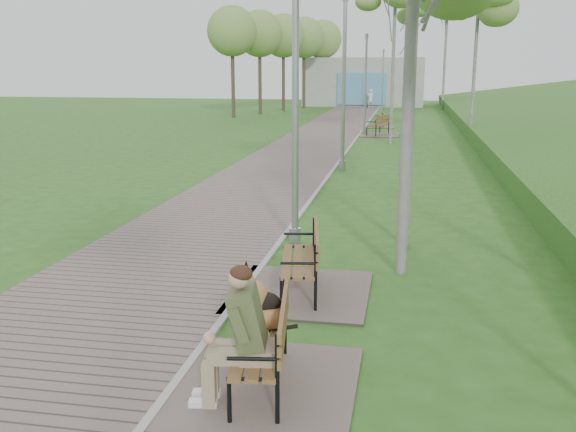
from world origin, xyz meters
name	(u,v)px	position (x,y,z in m)	size (l,w,h in m)	color
ground	(153,416)	(0.00, 0.00, 0.00)	(120.00, 120.00, 0.00)	#2B571B
walkway	(309,146)	(-1.75, 21.50, 0.02)	(3.50, 67.00, 0.04)	#6C5E57
kerb	(350,147)	(0.00, 21.50, 0.03)	(0.10, 67.00, 0.05)	#999993
building_north	(364,82)	(-1.50, 50.97, 1.99)	(10.00, 5.20, 4.00)	#9E9E99
bench_main	(253,347)	(0.84, 0.70, 0.48)	(1.94, 2.16, 1.69)	#6C5E57
bench_second	(299,279)	(0.82, 3.67, 0.23)	(2.01, 2.23, 1.23)	#6C5E57
bench_third	(378,131)	(0.91, 26.50, 0.23)	(2.00, 2.23, 1.23)	#6C5E57
bench_far	(379,124)	(0.76, 30.78, 0.19)	(1.65, 1.83, 1.01)	#6C5E57
lamp_post_near	(295,107)	(0.30, 6.33, 2.59)	(0.21, 0.21, 5.55)	gray
lamp_post_second	(344,90)	(0.28, 15.40, 2.59)	(0.21, 0.21, 5.54)	gray
lamp_post_third	(365,88)	(0.20, 27.03, 2.27)	(0.19, 0.19, 4.85)	gray
lamp_post_far	(383,83)	(0.37, 43.68, 2.11)	(0.17, 0.17, 4.51)	gray
pedestrian_near	(371,99)	(-0.70, 47.35, 0.75)	(0.55, 0.36, 1.50)	silver
birch_mid_c	(395,6)	(1.60, 23.10, 5.76)	(2.34, 2.34, 7.33)	silver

